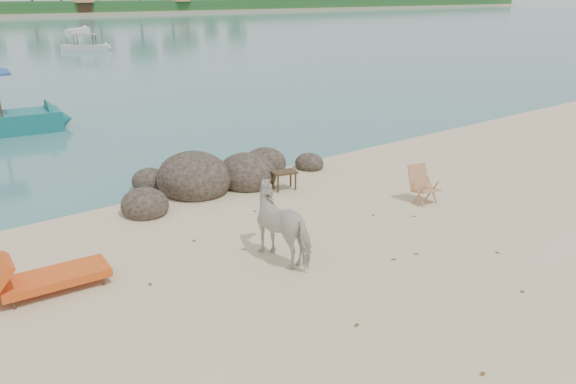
{
  "coord_description": "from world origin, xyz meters",
  "views": [
    {
      "loc": [
        -6.62,
        -6.81,
        4.97
      ],
      "look_at": [
        0.21,
        2.0,
        1.0
      ],
      "focal_mm": 35.0,
      "sensor_mm": 36.0,
      "label": 1
    }
  ],
  "objects_px": {
    "boulders": "(214,178)",
    "cow": "(285,225)",
    "deck_chair": "(426,186)",
    "lounge_chair": "(55,273)",
    "side_table": "(284,182)"
  },
  "relations": [
    {
      "from": "cow",
      "to": "deck_chair",
      "type": "bearing_deg",
      "value": 178.0
    },
    {
      "from": "lounge_chair",
      "to": "deck_chair",
      "type": "distance_m",
      "value": 8.66
    },
    {
      "from": "deck_chair",
      "to": "lounge_chair",
      "type": "bearing_deg",
      "value": -176.56
    },
    {
      "from": "lounge_chair",
      "to": "deck_chair",
      "type": "xyz_separation_m",
      "value": [
        8.58,
        -1.18,
        0.12
      ]
    },
    {
      "from": "boulders",
      "to": "deck_chair",
      "type": "xyz_separation_m",
      "value": [
        3.52,
        -4.3,
        0.19
      ]
    },
    {
      "from": "side_table",
      "to": "lounge_chair",
      "type": "xyz_separation_m",
      "value": [
        -6.4,
        -1.74,
        0.09
      ]
    },
    {
      "from": "cow",
      "to": "deck_chair",
      "type": "relative_size",
      "value": 1.85
    },
    {
      "from": "boulders",
      "to": "side_table",
      "type": "height_order",
      "value": "boulders"
    },
    {
      "from": "boulders",
      "to": "deck_chair",
      "type": "relative_size",
      "value": 6.86
    },
    {
      "from": "lounge_chair",
      "to": "boulders",
      "type": "bearing_deg",
      "value": 36.12
    },
    {
      "from": "cow",
      "to": "lounge_chair",
      "type": "xyz_separation_m",
      "value": [
        -3.97,
        1.47,
        -0.38
      ]
    },
    {
      "from": "deck_chair",
      "to": "cow",
      "type": "bearing_deg",
      "value": -165.16
    },
    {
      "from": "boulders",
      "to": "lounge_chair",
      "type": "height_order",
      "value": "boulders"
    },
    {
      "from": "boulders",
      "to": "cow",
      "type": "distance_m",
      "value": 4.73
    },
    {
      "from": "boulders",
      "to": "lounge_chair",
      "type": "relative_size",
      "value": 2.81
    }
  ]
}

